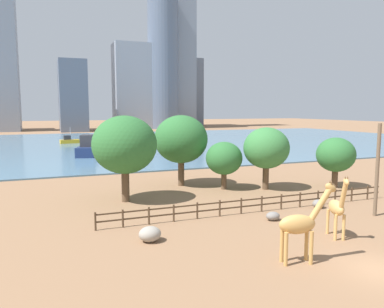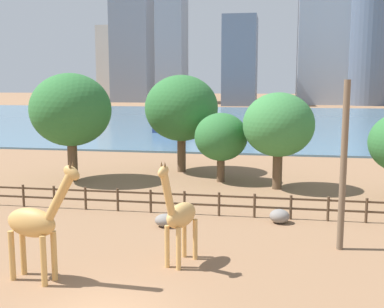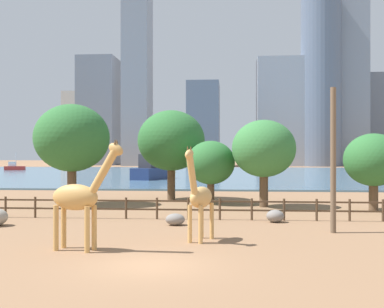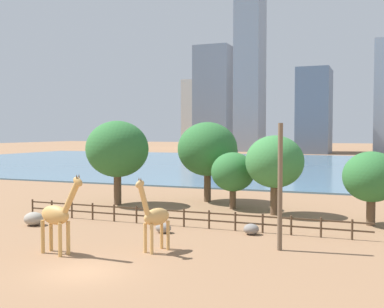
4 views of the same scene
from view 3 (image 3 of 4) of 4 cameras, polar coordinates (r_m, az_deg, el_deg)
The scene contains 24 objects.
ground_plane at distance 96.94m, azimuth 2.95°, elevation -2.34°, with size 400.00×400.00×0.00m, color #8C6647.
harbor_water at distance 93.94m, azimuth 2.90°, elevation -2.36°, with size 180.00×86.00×0.20m, color slate.
giraffe_tall at distance 20.22m, azimuth -13.21°, elevation -5.01°, with size 3.31×1.28×4.54m.
giraffe_companion at distance 21.76m, azimuth 0.93°, elevation -5.14°, with size 1.36×2.57×4.31m.
utility_pole at distance 25.05m, azimuth 16.39°, elevation -0.69°, with size 0.28×0.28×7.28m, color brown.
boulder_by_pole at distance 26.83m, azimuth -2.01°, elevation -7.75°, with size 1.08×0.87×0.65m, color gray.
boulder_small at distance 28.39m, azimuth 9.84°, elevation -7.26°, with size 1.02×0.96×0.72m, color gray.
enclosure_fence at distance 29.17m, azimuth -1.64°, elevation -6.28°, with size 26.12×0.14×1.30m.
tree_left_large at distance 38.31m, azimuth -14.05°, elevation 1.82°, with size 5.80×5.80×7.81m.
tree_center_broad at distance 35.62m, azimuth 20.71°, elevation -0.70°, with size 4.07×4.07×5.38m.
tree_right_tall at distance 37.86m, azimuth 2.24°, elevation -1.06°, with size 3.82×3.82×4.99m.
tree_left_small at distance 41.53m, azimuth -2.47°, elevation 1.58°, with size 5.80×5.80×7.73m.
tree_right_small at distance 36.20m, azimuth 8.50°, elevation 0.60°, with size 4.75×4.75×6.50m.
boat_ferry at distance 98.45m, azimuth -3.34°, elevation -1.80°, with size 4.56×2.12×3.95m.
boat_sailboat at distance 119.75m, azimuth -20.32°, elevation -1.47°, with size 4.82×2.78×4.10m.
boat_tug at distance 72.18m, azimuth -4.80°, elevation -1.98°, with size 5.41×9.01×3.73m.
skyline_tower_needle at distance 170.50m, azimuth -6.50°, elevation 14.42°, with size 8.73×12.42×92.86m, color gray.
skyline_block_central at distance 190.22m, azimuth -12.88°, elevation 2.94°, with size 11.62×14.52×27.51m, color #B7B2A8.
skyline_tower_glass at distance 153.05m, azimuth 1.38°, elevation 3.48°, with size 9.97×14.36×26.52m, color slate.
skyline_block_left at distance 164.50m, azimuth 15.04°, elevation 8.28°, with size 13.02×13.02×55.31m, color slate.
skyline_block_right at distance 164.33m, azimuth 10.42°, elevation 4.86°, with size 15.63×11.77×35.83m, color #939EAD.
skyline_tower_short at distance 179.23m, azimuth -11.01°, elevation 4.97°, with size 13.30×13.78×38.99m, color slate.
skyline_block_wide at distance 191.22m, azimuth 19.46°, elevation 3.85°, with size 14.66×12.58×33.67m, color slate.
skyline_tower_far at distance 178.21m, azimuth 17.84°, elevation 12.50°, with size 11.92×14.87×85.09m, color gray.
Camera 3 is at (2.89, -16.82, 3.94)m, focal length 45.00 mm.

